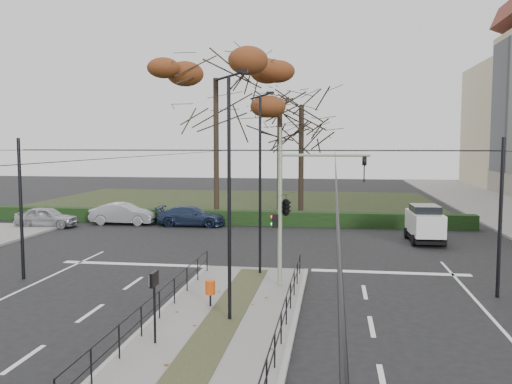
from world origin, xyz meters
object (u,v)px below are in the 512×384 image
at_px(bare_tree_near, 280,110).
at_px(info_panel, 154,287).
at_px(streetlamp_median_near, 230,195).
at_px(parked_car_second, 123,214).
at_px(traffic_light, 288,204).
at_px(rust_tree, 216,78).
at_px(parked_car_third, 191,216).
at_px(streetlamp_median_far, 260,182).
at_px(white_van, 425,223).
at_px(parked_car_first, 47,217).
at_px(litter_bin, 210,288).
at_px(bare_tree_center, 301,113).

bearing_deg(bare_tree_near, info_panel, -90.60).
xyz_separation_m(streetlamp_median_near, parked_car_second, (-11.65, 19.96, -3.39)).
bearing_deg(streetlamp_median_near, info_panel, -126.55).
bearing_deg(traffic_light, rust_tree, 109.20).
bearing_deg(parked_car_third, traffic_light, -152.39).
bearing_deg(streetlamp_median_near, streetlamp_median_far, 88.94).
relative_size(info_panel, white_van, 0.51).
relative_size(parked_car_first, rust_tree, 0.29).
bearing_deg(traffic_light, parked_car_third, 117.59).
xyz_separation_m(parked_car_first, rust_tree, (9.97, 9.08, 10.33)).
relative_size(parked_car_second, parked_car_third, 0.96).
xyz_separation_m(litter_bin, parked_car_first, (-15.38, 16.55, -0.07)).
bearing_deg(bare_tree_near, bare_tree_center, -3.68).
xyz_separation_m(litter_bin, parked_car_third, (-5.69, 18.64, -0.09)).
bearing_deg(parked_car_first, info_panel, -148.14).
relative_size(streetlamp_median_far, rust_tree, 0.54).
bearing_deg(traffic_light, streetlamp_median_far, 126.07).
xyz_separation_m(traffic_light, parked_car_third, (-8.13, 15.55, -2.71)).
bearing_deg(bare_tree_center, streetlamp_median_near, -90.89).
bearing_deg(parked_car_third, white_van, -105.61).
bearing_deg(parked_car_second, litter_bin, -150.78).
distance_m(info_panel, rust_tree, 31.07).
xyz_separation_m(streetlamp_median_far, parked_car_second, (-11.77, 13.68, -3.35)).
distance_m(rust_tree, bare_tree_near, 6.02).
bearing_deg(rust_tree, white_van, -37.04).
bearing_deg(parked_car_first, streetlamp_median_near, -141.61).
xyz_separation_m(parked_car_third, bare_tree_near, (5.27, 9.34, 7.92)).
bearing_deg(info_panel, traffic_light, 64.64).
height_order(streetlamp_median_near, parked_car_first, streetlamp_median_near).
bearing_deg(parked_car_third, streetlamp_median_near, -161.56).
distance_m(litter_bin, parked_car_first, 22.60).
distance_m(traffic_light, parked_car_first, 22.49).
height_order(info_panel, rust_tree, rust_tree).
relative_size(parked_car_second, white_van, 1.15).
bearing_deg(streetlamp_median_far, rust_tree, 107.43).
bearing_deg(info_panel, white_van, 60.47).
relative_size(traffic_light, litter_bin, 6.25).
distance_m(info_panel, white_van, 20.75).
bearing_deg(bare_tree_near, parked_car_first, -142.60).
distance_m(streetlamp_median_far, parked_car_second, 18.35).
height_order(info_panel, bare_tree_near, bare_tree_near).
xyz_separation_m(parked_car_third, bare_tree_center, (7.11, 9.22, 7.62)).
bearing_deg(bare_tree_near, parked_car_third, -119.41).
distance_m(streetlamp_median_far, bare_tree_near, 23.51).
xyz_separation_m(traffic_light, white_van, (7.03, 11.31, -2.25)).
xyz_separation_m(litter_bin, bare_tree_center, (1.41, 27.87, 7.53)).
height_order(white_van, bare_tree_center, bare_tree_center).
xyz_separation_m(info_panel, streetlamp_median_far, (1.84, 8.60, 2.36)).
distance_m(streetlamp_median_far, white_van, 12.98).
distance_m(parked_car_first, parked_car_second, 5.13).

